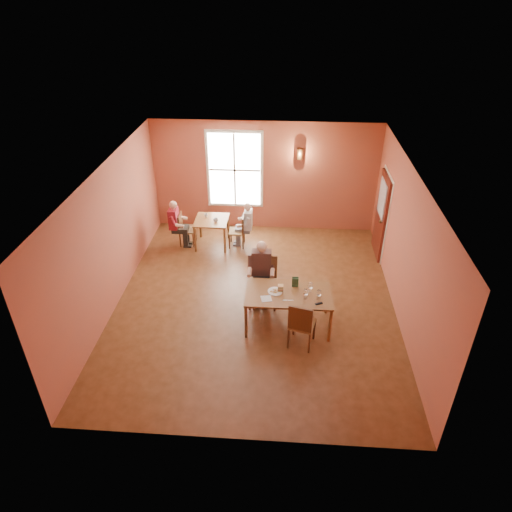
# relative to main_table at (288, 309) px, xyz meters

# --- Properties ---
(ground) EXTENTS (6.00, 7.00, 0.01)m
(ground) POSITION_rel_main_table_xyz_m (-0.71, 0.73, -0.40)
(ground) COLOR brown
(ground) RESTS_ON ground
(wall_back) EXTENTS (6.00, 0.04, 3.00)m
(wall_back) POSITION_rel_main_table_xyz_m (-0.71, 4.23, 1.10)
(wall_back) COLOR brown
(wall_back) RESTS_ON ground
(wall_front) EXTENTS (6.00, 0.04, 3.00)m
(wall_front) POSITION_rel_main_table_xyz_m (-0.71, -2.77, 1.10)
(wall_front) COLOR brown
(wall_front) RESTS_ON ground
(wall_left) EXTENTS (0.04, 7.00, 3.00)m
(wall_left) POSITION_rel_main_table_xyz_m (-3.71, 0.73, 1.10)
(wall_left) COLOR brown
(wall_left) RESTS_ON ground
(wall_right) EXTENTS (0.04, 7.00, 3.00)m
(wall_right) POSITION_rel_main_table_xyz_m (2.29, 0.73, 1.10)
(wall_right) COLOR brown
(wall_right) RESTS_ON ground
(ceiling) EXTENTS (6.00, 7.00, 0.04)m
(ceiling) POSITION_rel_main_table_xyz_m (-0.71, 0.73, 2.60)
(ceiling) COLOR white
(ceiling) RESTS_ON wall_back
(window) EXTENTS (1.36, 0.10, 1.96)m
(window) POSITION_rel_main_table_xyz_m (-1.51, 4.18, 1.30)
(window) COLOR white
(window) RESTS_ON wall_back
(door) EXTENTS (0.12, 1.04, 2.10)m
(door) POSITION_rel_main_table_xyz_m (2.23, 3.03, 0.65)
(door) COLOR maroon
(door) RESTS_ON ground
(wall_sconce) EXTENTS (0.16, 0.16, 0.28)m
(wall_sconce) POSITION_rel_main_table_xyz_m (0.19, 4.13, 1.80)
(wall_sconce) COLOR brown
(wall_sconce) RESTS_ON wall_back
(main_table) EXTENTS (1.70, 0.96, 0.80)m
(main_table) POSITION_rel_main_table_xyz_m (0.00, 0.00, 0.00)
(main_table) COLOR brown
(main_table) RESTS_ON ground
(chair_diner_main) EXTENTS (0.49, 0.49, 1.11)m
(chair_diner_main) POSITION_rel_main_table_xyz_m (-0.50, 0.65, 0.15)
(chair_diner_main) COLOR brown
(chair_diner_main) RESTS_ON ground
(diner_main) EXTENTS (0.54, 0.54, 1.36)m
(diner_main) POSITION_rel_main_table_xyz_m (-0.50, 0.62, 0.28)
(diner_main) COLOR #3F2D1F
(diner_main) RESTS_ON ground
(chair_empty) EXTENTS (0.55, 0.55, 1.02)m
(chair_empty) POSITION_rel_main_table_xyz_m (0.27, -0.54, 0.11)
(chair_empty) COLOR brown
(chair_empty) RESTS_ON ground
(plate_food) EXTENTS (0.38, 0.38, 0.04)m
(plate_food) POSITION_rel_main_table_xyz_m (-0.27, 0.02, 0.42)
(plate_food) COLOR silver
(plate_food) RESTS_ON main_table
(sandwich) EXTENTS (0.11, 0.11, 0.13)m
(sandwich) POSITION_rel_main_table_xyz_m (-0.17, 0.04, 0.46)
(sandwich) COLOR tan
(sandwich) RESTS_ON main_table
(goblet_a) EXTENTS (0.11, 0.11, 0.22)m
(goblet_a) POSITION_rel_main_table_xyz_m (0.42, 0.07, 0.51)
(goblet_a) COLOR white
(goblet_a) RESTS_ON main_table
(goblet_b) EXTENTS (0.09, 0.09, 0.21)m
(goblet_b) POSITION_rel_main_table_xyz_m (0.58, -0.14, 0.50)
(goblet_b) COLOR white
(goblet_b) RESTS_ON main_table
(goblet_c) EXTENTS (0.10, 0.10, 0.22)m
(goblet_c) POSITION_rel_main_table_xyz_m (0.32, -0.14, 0.51)
(goblet_c) COLOR white
(goblet_c) RESTS_ON main_table
(menu_stand) EXTENTS (0.13, 0.07, 0.22)m
(menu_stand) POSITION_rel_main_table_xyz_m (0.12, 0.23, 0.51)
(menu_stand) COLOR #224529
(menu_stand) RESTS_ON main_table
(knife) EXTENTS (0.21, 0.03, 0.00)m
(knife) POSITION_rel_main_table_xyz_m (-0.01, -0.24, 0.40)
(knife) COLOR silver
(knife) RESTS_ON main_table
(napkin) EXTENTS (0.24, 0.24, 0.01)m
(napkin) POSITION_rel_main_table_xyz_m (-0.43, -0.22, 0.40)
(napkin) COLOR silver
(napkin) RESTS_ON main_table
(sunglasses) EXTENTS (0.15, 0.10, 0.02)m
(sunglasses) POSITION_rel_main_table_xyz_m (0.57, -0.30, 0.41)
(sunglasses) COLOR black
(sunglasses) RESTS_ON main_table
(second_table) EXTENTS (0.84, 0.84, 0.74)m
(second_table) POSITION_rel_main_table_xyz_m (-2.02, 3.12, -0.03)
(second_table) COLOR brown
(second_table) RESTS_ON ground
(chair_diner_white) EXTENTS (0.39, 0.39, 0.88)m
(chair_diner_white) POSITION_rel_main_table_xyz_m (-1.37, 3.12, 0.04)
(chair_diner_white) COLOR #5D2C1A
(chair_diner_white) RESTS_ON ground
(diner_white) EXTENTS (0.46, 0.46, 1.16)m
(diner_white) POSITION_rel_main_table_xyz_m (-1.34, 3.12, 0.18)
(diner_white) COLOR silver
(diner_white) RESTS_ON ground
(chair_diner_maroon) EXTENTS (0.38, 0.38, 0.87)m
(chair_diner_maroon) POSITION_rel_main_table_xyz_m (-2.67, 3.12, 0.04)
(chair_diner_maroon) COLOR brown
(chair_diner_maroon) RESTS_ON ground
(diner_maroon) EXTENTS (0.49, 0.49, 1.23)m
(diner_maroon) POSITION_rel_main_table_xyz_m (-2.70, 3.12, 0.22)
(diner_maroon) COLOR maroon
(diner_maroon) RESTS_ON ground
(cup_a) EXTENTS (0.16, 0.16, 0.09)m
(cup_a) POSITION_rel_main_table_xyz_m (-1.89, 3.00, 0.39)
(cup_a) COLOR beige
(cup_a) RESTS_ON second_table
(cup_b) EXTENTS (0.11, 0.11, 0.09)m
(cup_b) POSITION_rel_main_table_xyz_m (-2.18, 3.25, 0.39)
(cup_b) COLOR white
(cup_b) RESTS_ON second_table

